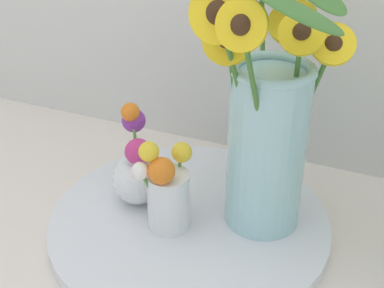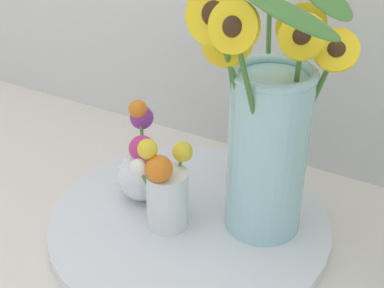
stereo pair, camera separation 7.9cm
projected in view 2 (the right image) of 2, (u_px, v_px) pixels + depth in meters
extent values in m
plane|color=silver|center=(153.00, 270.00, 0.79)|extent=(6.00, 6.00, 0.00)
cylinder|color=silver|center=(192.00, 223.00, 0.87)|extent=(0.45, 0.45, 0.02)
cylinder|color=#9ED1D6|center=(267.00, 155.00, 0.79)|extent=(0.12, 0.12, 0.25)
torus|color=#9ED1D6|center=(274.00, 73.00, 0.72)|extent=(0.12, 0.12, 0.01)
cylinder|color=#427533|center=(289.00, 134.00, 0.75)|extent=(0.02, 0.01, 0.29)
cylinder|color=yellow|center=(302.00, 37.00, 0.68)|extent=(0.06, 0.04, 0.06)
sphere|color=#382314|center=(302.00, 37.00, 0.68)|extent=(0.03, 0.03, 0.03)
cylinder|color=#427533|center=(238.00, 131.00, 0.76)|extent=(0.04, 0.02, 0.27)
cylinder|color=yellow|center=(227.00, 40.00, 0.69)|extent=(0.08, 0.05, 0.07)
sphere|color=#382314|center=(227.00, 40.00, 0.69)|extent=(0.03, 0.03, 0.03)
cylinder|color=#427533|center=(256.00, 121.00, 0.71)|extent=(0.04, 0.09, 0.27)
cylinder|color=yellow|center=(234.00, 27.00, 0.61)|extent=(0.07, 0.03, 0.07)
sphere|color=#382314|center=(234.00, 27.00, 0.61)|extent=(0.03, 0.03, 0.03)
cylinder|color=#427533|center=(291.00, 111.00, 0.80)|extent=(0.02, 0.07, 0.24)
cylinder|color=yellow|center=(301.00, 26.00, 0.77)|extent=(0.08, 0.06, 0.06)
sphere|color=#382314|center=(301.00, 26.00, 0.77)|extent=(0.03, 0.03, 0.03)
cylinder|color=#427533|center=(299.00, 132.00, 0.76)|extent=(0.07, 0.04, 0.24)
cylinder|color=yellow|center=(336.00, 50.00, 0.70)|extent=(0.07, 0.05, 0.06)
sphere|color=#382314|center=(336.00, 50.00, 0.70)|extent=(0.03, 0.03, 0.03)
cylinder|color=#427533|center=(268.00, 85.00, 0.78)|extent=(0.06, 0.09, 0.28)
cylinder|color=#427533|center=(245.00, 119.00, 0.75)|extent=(0.06, 0.09, 0.30)
cylinder|color=yellow|center=(215.00, 14.00, 0.64)|extent=(0.09, 0.04, 0.09)
sphere|color=#382314|center=(215.00, 14.00, 0.64)|extent=(0.03, 0.03, 0.03)
ellipsoid|color=#477F38|center=(292.00, 15.00, 0.60)|extent=(0.13, 0.12, 0.08)
cylinder|color=white|center=(167.00, 199.00, 0.83)|extent=(0.07, 0.07, 0.10)
cylinder|color=#568E42|center=(161.00, 191.00, 0.81)|extent=(0.01, 0.01, 0.08)
sphere|color=orange|center=(159.00, 169.00, 0.78)|extent=(0.04, 0.04, 0.04)
cylinder|color=#568E42|center=(178.00, 177.00, 0.83)|extent=(0.01, 0.03, 0.08)
sphere|color=yellow|center=(183.00, 152.00, 0.81)|extent=(0.03, 0.03, 0.03)
cylinder|color=#568E42|center=(156.00, 177.00, 0.81)|extent=(0.01, 0.03, 0.11)
sphere|color=yellow|center=(148.00, 149.00, 0.78)|extent=(0.03, 0.03, 0.03)
cylinder|color=#568E42|center=(151.00, 191.00, 0.81)|extent=(0.03, 0.03, 0.09)
sphere|color=white|center=(138.00, 167.00, 0.78)|extent=(0.03, 0.03, 0.03)
sphere|color=white|center=(142.00, 176.00, 0.89)|extent=(0.08, 0.08, 0.08)
cylinder|color=white|center=(140.00, 151.00, 0.87)|extent=(0.04, 0.04, 0.02)
cylinder|color=#568E42|center=(144.00, 147.00, 0.89)|extent=(0.04, 0.03, 0.12)
sphere|color=orange|center=(138.00, 109.00, 0.88)|extent=(0.03, 0.03, 0.03)
cylinder|color=#568E42|center=(139.00, 169.00, 0.87)|extent=(0.02, 0.01, 0.08)
sphere|color=#C6337A|center=(142.00, 149.00, 0.86)|extent=(0.04, 0.04, 0.04)
cylinder|color=#568E42|center=(142.00, 149.00, 0.91)|extent=(0.02, 0.03, 0.10)
sphere|color=purple|center=(142.00, 118.00, 0.90)|extent=(0.04, 0.04, 0.04)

